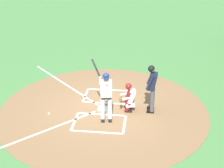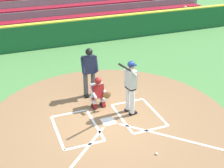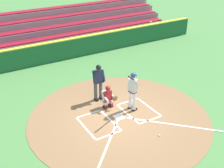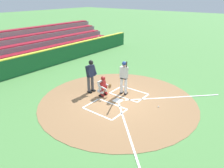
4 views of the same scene
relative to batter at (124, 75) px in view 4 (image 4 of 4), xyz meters
The scene contains 9 objects.
ground_plane 1.39m from the batter, 14.38° to the left, with size 120.00×120.00×0.00m, color #4C8442.
dirt_circle 1.39m from the batter, 14.38° to the left, with size 8.00×8.00×0.01m, color olive.
home_plate_and_chalk 1.75m from the batter, 52.75° to the left, with size 7.93×4.91×0.01m.
batter is the anchor object (origin of this frame).
catcher 1.23m from the batter, 42.61° to the right, with size 0.62×0.61×1.13m.
plate_umpire 1.82m from the batter, 61.52° to the right, with size 0.59×0.42×1.86m.
baseball 2.44m from the batter, 85.41° to the left, with size 0.07×0.07×0.07m, color white.
backstop_wall 7.35m from the batter, 83.49° to the right, with size 22.00×0.36×1.31m.
bleacher_stand 10.58m from the batter, 85.48° to the right, with size 20.00×4.25×2.33m.
Camera 4 is at (7.88, 5.75, 5.09)m, focal length 34.06 mm.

